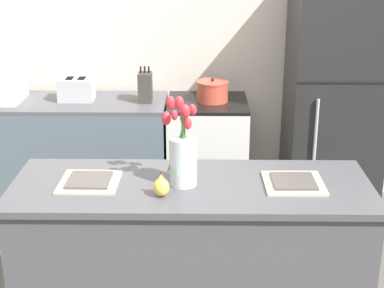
{
  "coord_description": "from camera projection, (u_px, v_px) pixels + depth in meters",
  "views": [
    {
      "loc": [
        0.04,
        -2.68,
        2.12
      ],
      "look_at": [
        0.0,
        0.25,
        1.06
      ],
      "focal_mm": 55.0,
      "sensor_mm": 36.0,
      "label": 1
    }
  ],
  "objects": [
    {
      "name": "knife_block",
      "position": [
        145.0,
        87.0,
        4.39
      ],
      "size": [
        0.1,
        0.14,
        0.27
      ],
      "color": "#3D3833",
      "rests_on": "back_counter"
    },
    {
      "name": "flower_vase",
      "position": [
        183.0,
        153.0,
        2.87
      ],
      "size": [
        0.17,
        0.16,
        0.44
      ],
      "color": "silver",
      "rests_on": "kitchen_island"
    },
    {
      "name": "toaster",
      "position": [
        76.0,
        89.0,
        4.44
      ],
      "size": [
        0.28,
        0.18,
        0.17
      ],
      "color": "#B7BABC",
      "rests_on": "back_counter"
    },
    {
      "name": "plate_setting_right",
      "position": [
        294.0,
        183.0,
        2.91
      ],
      "size": [
        0.3,
        0.3,
        0.02
      ],
      "color": "beige",
      "rests_on": "kitchen_island"
    },
    {
      "name": "stove_range",
      "position": [
        207.0,
        157.0,
        4.59
      ],
      "size": [
        0.6,
        0.61,
        0.91
      ],
      "color": "silver",
      "rests_on": "ground_plane"
    },
    {
      "name": "plate_setting_left",
      "position": [
        89.0,
        182.0,
        2.92
      ],
      "size": [
        0.3,
        0.3,
        0.02
      ],
      "color": "beige",
      "rests_on": "kitchen_island"
    },
    {
      "name": "cooking_pot",
      "position": [
        212.0,
        91.0,
        4.42
      ],
      "size": [
        0.24,
        0.24,
        0.18
      ],
      "color": "#CC4C38",
      "rests_on": "stove_range"
    },
    {
      "name": "pear_figurine",
      "position": [
        161.0,
        186.0,
        2.78
      ],
      "size": [
        0.08,
        0.08,
        0.13
      ],
      "color": "#E5CC4C",
      "rests_on": "kitchen_island"
    },
    {
      "name": "back_wall",
      "position": [
        195.0,
        34.0,
        4.66
      ],
      "size": [
        5.2,
        0.08,
        2.7
      ],
      "color": "silver",
      "rests_on": "ground_plane"
    },
    {
      "name": "refrigerator",
      "position": [
        334.0,
        101.0,
        4.42
      ],
      "size": [
        0.68,
        0.67,
        1.84
      ],
      "color": "black",
      "rests_on": "ground_plane"
    },
    {
      "name": "back_counter",
      "position": [
        59.0,
        157.0,
        4.61
      ],
      "size": [
        1.68,
        0.6,
        0.91
      ],
      "color": "slate",
      "rests_on": "ground_plane"
    },
    {
      "name": "kitchen_island",
      "position": [
        191.0,
        265.0,
        3.09
      ],
      "size": [
        1.8,
        0.66,
        0.94
      ],
      "color": "#4C4C51",
      "rests_on": "ground_plane"
    }
  ]
}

